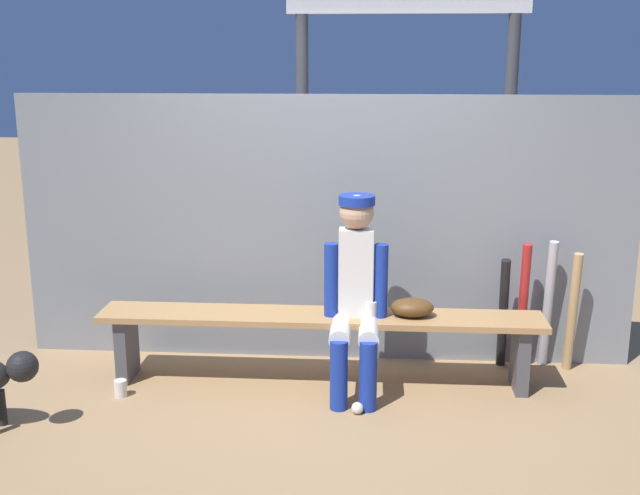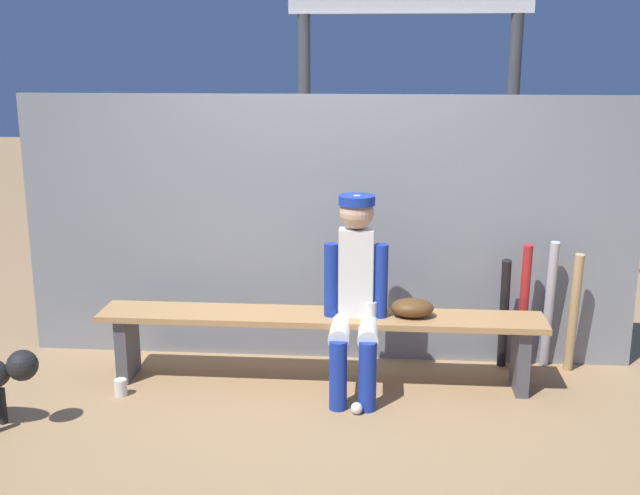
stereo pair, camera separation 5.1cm
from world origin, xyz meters
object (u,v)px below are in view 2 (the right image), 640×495
at_px(player_seated, 355,289).
at_px(bat_aluminum_black, 504,314).
at_px(bat_aluminum_silver, 549,305).
at_px(baseball_glove, 412,308).
at_px(bat_aluminum_red, 524,308).
at_px(bat_wood_tan, 574,313).
at_px(cup_on_ground, 121,387).
at_px(cup_on_bench, 371,310).
at_px(scoreboard, 418,17).
at_px(baseball, 357,408).
at_px(dugout_bench, 320,328).

bearing_deg(player_seated, bat_aluminum_black, 24.13).
bearing_deg(bat_aluminum_silver, baseball_glove, -157.71).
relative_size(bat_aluminum_black, bat_aluminum_red, 0.89).
bearing_deg(bat_aluminum_silver, bat_wood_tan, -21.58).
xyz_separation_m(bat_wood_tan, cup_on_ground, (-2.97, -0.63, -0.37)).
relative_size(cup_on_bench, scoreboard, 0.03).
height_order(baseball, cup_on_bench, cup_on_bench).
bearing_deg(scoreboard, cup_on_ground, -135.52).
relative_size(dugout_bench, player_seated, 2.28).
distance_m(bat_aluminum_silver, scoreboard, 2.46).
bearing_deg(scoreboard, bat_aluminum_silver, -52.36).
xyz_separation_m(cup_on_ground, scoreboard, (1.90, 1.87, 2.36)).
bearing_deg(player_seated, scoreboard, 76.29).
relative_size(baseball_glove, bat_aluminum_black, 0.35).
bearing_deg(baseball_glove, player_seated, -163.53).
relative_size(bat_aluminum_silver, bat_wood_tan, 1.08).
bearing_deg(baseball, cup_on_bench, 79.90).
bearing_deg(player_seated, baseball_glove, 16.47).
bearing_deg(scoreboard, dugout_bench, -112.26).
distance_m(baseball_glove, bat_aluminum_silver, 1.03).
xyz_separation_m(bat_wood_tan, cup_on_bench, (-1.37, -0.38, 0.11)).
xyz_separation_m(baseball_glove, scoreboard, (0.04, 1.57, 1.87)).
bearing_deg(bat_aluminum_silver, player_seated, -159.28).
relative_size(player_seated, bat_wood_tan, 1.51).
bearing_deg(bat_wood_tan, bat_aluminum_silver, 158.42).
bearing_deg(dugout_bench, bat_aluminum_silver, 14.13).
xyz_separation_m(player_seated, baseball, (0.03, -0.34, -0.66)).
xyz_separation_m(bat_wood_tan, baseball, (-1.44, -0.77, -0.39)).
height_order(bat_wood_tan, cup_on_ground, bat_wood_tan).
height_order(bat_aluminum_black, baseball, bat_aluminum_black).
bearing_deg(bat_aluminum_silver, baseball, -147.13).
bearing_deg(bat_aluminum_silver, scoreboard, 127.64).
xyz_separation_m(dugout_bench, bat_wood_tan, (1.70, 0.33, 0.04)).
bearing_deg(cup_on_ground, bat_aluminum_black, 14.46).
height_order(bat_aluminum_red, cup_on_ground, bat_aluminum_red).
bearing_deg(cup_on_bench, bat_aluminum_red, 19.89).
bearing_deg(scoreboard, cup_on_bench, -100.88).
bearing_deg(baseball, bat_aluminum_red, 34.91).
distance_m(bat_wood_tan, scoreboard, 2.58).
bearing_deg(baseball_glove, bat_aluminum_red, 23.17).
height_order(bat_aluminum_red, scoreboard, scoreboard).
bearing_deg(baseball, scoreboard, 79.27).
xyz_separation_m(bat_aluminum_black, cup_on_bench, (-0.91, -0.39, 0.14)).
height_order(player_seated, cup_on_ground, player_seated).
relative_size(dugout_bench, bat_wood_tan, 3.44).
bearing_deg(bat_wood_tan, dugout_bench, -169.06).
bearing_deg(baseball, baseball_glove, 52.71).
bearing_deg(bat_aluminum_silver, bat_aluminum_black, -171.43).
height_order(baseball_glove, bat_aluminum_red, bat_aluminum_red).
bearing_deg(bat_aluminum_black, bat_aluminum_red, -6.47).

